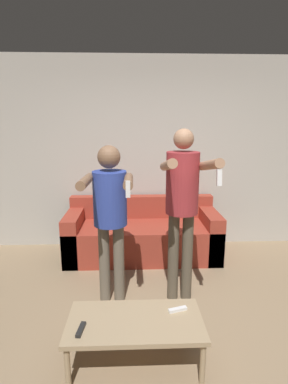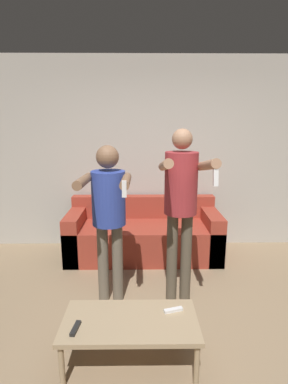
% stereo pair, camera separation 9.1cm
% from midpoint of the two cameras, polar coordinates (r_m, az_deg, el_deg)
% --- Properties ---
extents(ground_plane, '(14.00, 14.00, 0.00)m').
position_cam_midpoint_polar(ground_plane, '(2.78, 6.62, -27.25)').
color(ground_plane, '#937A5B').
extents(wall_back, '(6.40, 0.06, 2.70)m').
position_cam_midpoint_polar(wall_back, '(4.35, 3.44, 7.13)').
color(wall_back, '#B7B2A8').
rests_on(wall_back, ground_plane).
extents(couch, '(2.03, 0.81, 0.77)m').
position_cam_midpoint_polar(couch, '(4.16, 0.54, -8.30)').
color(couch, '#9E3828').
rests_on(couch, ground_plane).
extents(person_standing_left, '(0.45, 0.72, 1.59)m').
position_cam_midpoint_polar(person_standing_left, '(2.91, -5.87, -2.86)').
color(person_standing_left, '#6B6051').
rests_on(person_standing_left, ground_plane).
extents(person_standing_right, '(0.44, 0.78, 1.75)m').
position_cam_midpoint_polar(person_standing_right, '(2.90, 7.96, -0.93)').
color(person_standing_right, brown).
rests_on(person_standing_right, ground_plane).
extents(coffee_table, '(1.01, 0.52, 0.36)m').
position_cam_midpoint_polar(coffee_table, '(2.45, -1.48, -23.82)').
color(coffee_table, tan).
rests_on(coffee_table, ground_plane).
extents(remote_near, '(0.05, 0.15, 0.02)m').
position_cam_midpoint_polar(remote_near, '(2.37, -11.75, -24.08)').
color(remote_near, black).
rests_on(remote_near, coffee_table).
extents(remote_far, '(0.15, 0.08, 0.02)m').
position_cam_midpoint_polar(remote_far, '(2.52, 6.72, -21.43)').
color(remote_far, white).
rests_on(remote_far, coffee_table).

